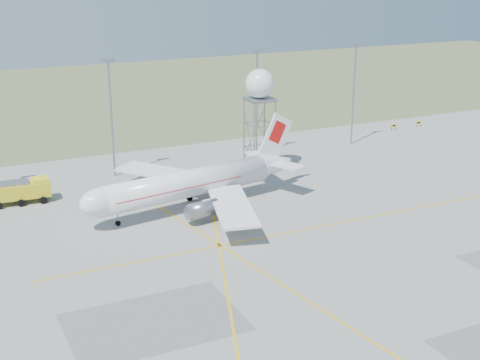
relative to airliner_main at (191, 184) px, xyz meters
name	(u,v)px	position (x,y,z in m)	size (l,w,h in m)	color
ground	(398,348)	(3.84, -45.08, -3.93)	(400.00, 400.00, 0.00)	#969792
grass_strip	(78,97)	(3.84, 94.92, -3.91)	(400.00, 120.00, 0.03)	#536739
mast_b	(111,108)	(-6.16, 20.92, 8.14)	(2.20, 0.50, 20.50)	gray
mast_c	(257,95)	(21.84, 20.92, 8.14)	(2.20, 0.50, 20.50)	gray
mast_d	(354,86)	(43.84, 20.92, 8.14)	(2.20, 0.50, 20.50)	gray
taxi_sign_near	(394,126)	(59.44, 26.92, -3.04)	(1.60, 0.17, 1.20)	black
taxi_sign_far	(418,123)	(66.44, 26.92, -3.04)	(1.60, 0.17, 1.20)	black
airliner_main	(191,184)	(0.00, 0.00, 0.00)	(37.57, 36.08, 12.81)	white
radar_tower	(260,115)	(17.91, 12.13, 6.41)	(5.09, 5.09, 18.42)	gray
fire_truck	(21,192)	(-23.06, 13.53, -2.14)	(9.43, 4.09, 3.72)	yellow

